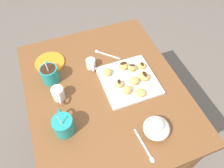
{
  "coord_description": "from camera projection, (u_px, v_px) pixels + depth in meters",
  "views": [
    {
      "loc": [
        -0.62,
        0.2,
        1.65
      ],
      "look_at": [
        0.0,
        -0.04,
        0.76
      ],
      "focal_mm": 34.9,
      "sensor_mm": 36.0,
      "label": 1
    }
  ],
  "objects": [
    {
      "name": "cream_pitcher_white",
      "position": [
        58.0,
        93.0,
        1.06
      ],
      "size": [
        0.1,
        0.06,
        0.07
      ],
      "color": "silver",
      "rests_on": "dining_table"
    },
    {
      "name": "coffee_mug_teal_left",
      "position": [
        63.0,
        125.0,
        0.95
      ],
      "size": [
        0.13,
        0.09,
        0.14
      ],
      "color": "teal",
      "rests_on": "dining_table"
    },
    {
      "name": "coffee_mug_teal_right",
      "position": [
        50.0,
        74.0,
        1.12
      ],
      "size": [
        0.13,
        0.09,
        0.14
      ],
      "color": "teal",
      "rests_on": "dining_table"
    },
    {
      "name": "beignet_0",
      "position": [
        119.0,
        84.0,
        1.1
      ],
      "size": [
        0.06,
        0.06,
        0.04
      ],
      "primitive_type": "ellipsoid",
      "rotation": [
        0.0,
        0.0,
        5.7
      ],
      "color": "#DBA351",
      "rests_on": "pastry_plate_square"
    },
    {
      "name": "beignet_7",
      "position": [
        107.0,
        72.0,
        1.15
      ],
      "size": [
        0.07,
        0.07,
        0.03
      ],
      "primitive_type": "ellipsoid",
      "rotation": [
        0.0,
        0.0,
        5.43
      ],
      "color": "#DBA351",
      "rests_on": "pastry_plate_square"
    },
    {
      "name": "dining_table",
      "position": [
        106.0,
        103.0,
        1.24
      ],
      "size": [
        0.95,
        0.79,
        0.74
      ],
      "color": "brown",
      "rests_on": "ground_plane"
    },
    {
      "name": "chocolate_drizzle_3",
      "position": [
        132.0,
        65.0,
        1.14
      ],
      "size": [
        0.03,
        0.03,
        0.0
      ],
      "primitive_type": "ellipsoid",
      "rotation": [
        0.0,
        0.0,
        1.18
      ],
      "color": "black",
      "rests_on": "beignet_3"
    },
    {
      "name": "chocolate_drizzle_0",
      "position": [
        119.0,
        82.0,
        1.08
      ],
      "size": [
        0.03,
        0.03,
        0.0
      ],
      "primitive_type": "ellipsoid",
      "rotation": [
        0.0,
        0.0,
        5.9
      ],
      "color": "black",
      "rests_on": "beignet_0"
    },
    {
      "name": "beignet_4",
      "position": [
        123.0,
        66.0,
        1.17
      ],
      "size": [
        0.07,
        0.07,
        0.03
      ],
      "primitive_type": "ellipsoid",
      "rotation": [
        0.0,
        0.0,
        4.36
      ],
      "color": "#DBA351",
      "rests_on": "pastry_plate_square"
    },
    {
      "name": "chocolate_drizzle_4",
      "position": [
        123.0,
        63.0,
        1.16
      ],
      "size": [
        0.02,
        0.04,
        0.0
      ],
      "primitive_type": "ellipsoid",
      "rotation": [
        0.0,
        0.0,
        4.73
      ],
      "color": "black",
      "rests_on": "beignet_4"
    },
    {
      "name": "pastry_plate_square",
      "position": [
        128.0,
        80.0,
        1.15
      ],
      "size": [
        0.28,
        0.28,
        0.02
      ],
      "primitive_type": "cube",
      "color": "silver",
      "rests_on": "dining_table"
    },
    {
      "name": "saucer_orange_left",
      "position": [
        50.0,
        63.0,
        1.22
      ],
      "size": [
        0.16,
        0.16,
        0.01
      ],
      "primitive_type": "cylinder",
      "color": "orange",
      "rests_on": "dining_table"
    },
    {
      "name": "ice_cream_bowl",
      "position": [
        157.0,
        128.0,
        0.95
      ],
      "size": [
        0.12,
        0.12,
        0.09
      ],
      "color": "silver",
      "rests_on": "dining_table"
    },
    {
      "name": "ground_plane",
      "position": [
        107.0,
        143.0,
        1.71
      ],
      "size": [
        8.0,
        8.0,
        0.0
      ],
      "primitive_type": "plane",
      "color": "#665B51"
    },
    {
      "name": "chocolate_drizzle_6",
      "position": [
        145.0,
        74.0,
        1.11
      ],
      "size": [
        0.04,
        0.02,
        0.0
      ],
      "primitive_type": "ellipsoid",
      "rotation": [
        0.0,
        0.0,
        3.12
      ],
      "color": "black",
      "rests_on": "beignet_6"
    },
    {
      "name": "beignet_6",
      "position": [
        144.0,
        76.0,
        1.13
      ],
      "size": [
        0.06,
        0.06,
        0.04
      ],
      "primitive_type": "ellipsoid",
      "rotation": [
        0.0,
        0.0,
        3.29
      ],
      "color": "#DBA351",
      "rests_on": "pastry_plate_square"
    },
    {
      "name": "beignet_1",
      "position": [
        141.0,
        93.0,
        1.07
      ],
      "size": [
        0.07,
        0.07,
        0.03
      ],
      "primitive_type": "ellipsoid",
      "rotation": [
        0.0,
        0.0,
        3.95
      ],
      "color": "#DBA351",
      "rests_on": "pastry_plate_square"
    },
    {
      "name": "beignet_5",
      "position": [
        134.0,
        81.0,
        1.11
      ],
      "size": [
        0.06,
        0.06,
        0.03
      ],
      "primitive_type": "ellipsoid",
      "rotation": [
        0.0,
        0.0,
        2.92
      ],
      "color": "#DBA351",
      "rests_on": "pastry_plate_square"
    },
    {
      "name": "chocolate_sauce_pitcher",
      "position": [
        91.0,
        63.0,
        1.19
      ],
      "size": [
        0.09,
        0.05,
        0.06
      ],
      "color": "silver",
      "rests_on": "dining_table"
    },
    {
      "name": "beignet_2",
      "position": [
        127.0,
        90.0,
        1.07
      ],
      "size": [
        0.06,
        0.07,
        0.04
      ],
      "primitive_type": "ellipsoid",
      "rotation": [
        0.0,
        0.0,
        5.3
      ],
      "color": "#DBA351",
      "rests_on": "pastry_plate_square"
    },
    {
      "name": "loose_spoon_near_saucer",
      "position": [
        146.0,
        149.0,
        0.93
      ],
      "size": [
        0.16,
        0.03,
        0.01
      ],
      "color": "silver",
      "rests_on": "dining_table"
    },
    {
      "name": "beignet_3",
      "position": [
        132.0,
        68.0,
        1.16
      ],
      "size": [
        0.06,
        0.06,
        0.04
      ],
      "primitive_type": "ellipsoid",
      "rotation": [
        0.0,
        0.0,
        1.18
      ],
      "color": "#DBA351",
      "rests_on": "pastry_plate_square"
    },
    {
      "name": "beignet_8",
      "position": [
        142.0,
        66.0,
        1.18
      ],
      "size": [
        0.05,
        0.06,
        0.03
      ],
      "primitive_type": "ellipsoid",
      "rotation": [
        0.0,
        0.0,
        5.94
      ],
      "color": "#DBA351",
      "rests_on": "pastry_plate_square"
    },
    {
      "name": "chocolate_drizzle_8",
      "position": [
        142.0,
        64.0,
        1.16
      ],
      "size": [
        0.03,
        0.02,
        0.0
      ],
      "primitive_type": "ellipsoid",
      "rotation": [
        0.0,
        0.0,
        6.16
      ],
      "color": "black",
      "rests_on": "beignet_8"
    },
    {
      "name": "loose_spoon_by_plate",
      "position": [
        104.0,
        54.0,
        1.27
      ],
      "size": [
        0.12,
        0.12,
        0.01
      ],
      "color": "silver",
      "rests_on": "dining_table"
    }
  ]
}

